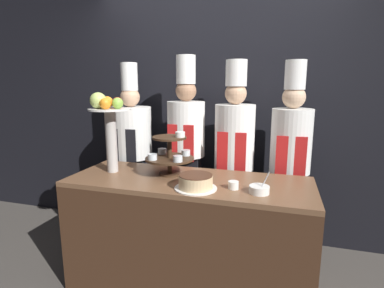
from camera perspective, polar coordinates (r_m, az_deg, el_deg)
wall_back at (r=3.09m, az=4.70°, el=7.84°), size 10.00×0.06×2.80m
buffet_counter at (r=2.42m, az=-0.70°, el=-16.80°), size 1.81×0.67×0.89m
tiered_stand at (r=2.32m, az=-4.22°, el=-1.89°), size 0.38×0.38×0.34m
fruit_pedestal at (r=2.44m, az=-15.60°, el=4.76°), size 0.33×0.33×0.64m
cake_round at (r=2.04m, az=0.71°, el=-7.25°), size 0.29×0.29×0.10m
cup_white at (r=2.06m, az=7.89°, el=-7.76°), size 0.07×0.07×0.05m
serving_bowl_near at (r=2.01m, az=12.69°, el=-8.45°), size 0.13×0.13×0.15m
chef_left at (r=3.06m, az=-11.36°, el=-0.93°), size 0.40×0.40×1.79m
chef_center_left at (r=2.83m, az=-1.12°, el=-0.35°), size 0.35×0.35×1.84m
chef_center_right at (r=2.74m, az=8.03°, el=-1.42°), size 0.35×0.35×1.79m
chef_right at (r=2.71m, az=18.18°, el=-2.24°), size 0.34×0.34×1.78m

